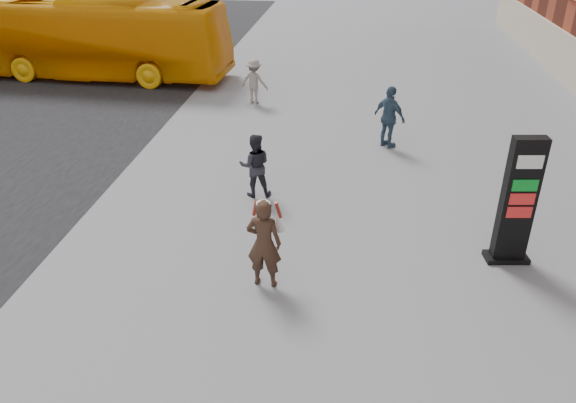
# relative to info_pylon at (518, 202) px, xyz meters

# --- Properties ---
(ground) EXTENTS (100.00, 100.00, 0.00)m
(ground) POSITION_rel_info_pylon_xyz_m (-4.30, -1.83, -1.32)
(ground) COLOR #9E9EA3
(info_pylon) EXTENTS (0.89, 0.52, 2.65)m
(info_pylon) POSITION_rel_info_pylon_xyz_m (0.00, 0.00, 0.00)
(info_pylon) COLOR black
(info_pylon) RESTS_ON ground
(woman) EXTENTS (0.70, 0.65, 1.79)m
(woman) POSITION_rel_info_pylon_xyz_m (-4.73, -1.37, -0.41)
(woman) COLOR #321F16
(woman) RESTS_ON ground
(bus) EXTENTS (11.76, 3.38, 3.24)m
(bus) POSITION_rel_info_pylon_xyz_m (-14.10, 12.03, 0.30)
(bus) COLOR orange
(bus) RESTS_ON road
(pedestrian_a) EXTENTS (0.87, 0.74, 1.59)m
(pedestrian_a) POSITION_rel_info_pylon_xyz_m (-5.52, 2.23, -0.53)
(pedestrian_a) COLOR #26252D
(pedestrian_a) RESTS_ON ground
(pedestrian_b) EXTENTS (1.12, 0.79, 1.57)m
(pedestrian_b) POSITION_rel_info_pylon_xyz_m (-6.78, 9.39, -0.54)
(pedestrian_b) COLOR gray
(pedestrian_b) RESTS_ON ground
(pedestrian_c) EXTENTS (1.09, 1.04, 1.82)m
(pedestrian_c) POSITION_rel_info_pylon_xyz_m (-2.17, 5.78, -0.41)
(pedestrian_c) COLOR #354E64
(pedestrian_c) RESTS_ON ground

